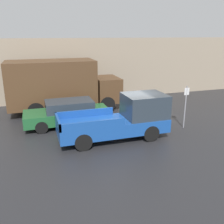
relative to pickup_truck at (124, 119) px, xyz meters
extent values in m
plane|color=#232326|center=(0.57, 0.97, -1.02)|extent=(60.00, 60.00, 0.00)
cube|color=gray|center=(0.57, 8.24, 1.39)|extent=(28.00, 0.15, 4.83)
cube|color=#194799|center=(-0.57, 0.00, -0.33)|extent=(5.50, 1.92, 0.66)
cube|color=#28333D|center=(1.13, 0.00, 0.59)|extent=(2.09, 1.81, 1.18)
cube|color=#194799|center=(-1.81, 0.91, 0.19)|extent=(3.02, 0.10, 0.36)
cube|color=#194799|center=(-1.81, -0.91, 0.19)|extent=(3.02, 0.10, 0.36)
cube|color=#194799|center=(-3.27, 0.00, 0.19)|extent=(0.10, 1.92, 0.36)
cylinder|color=black|center=(1.13, 0.85, -0.61)|extent=(0.82, 0.26, 0.82)
cylinder|color=black|center=(1.13, -0.85, -0.61)|extent=(0.82, 0.26, 0.82)
cylinder|color=black|center=(-2.28, 0.85, -0.61)|extent=(0.82, 0.26, 0.82)
cylinder|color=black|center=(-2.28, -0.85, -0.61)|extent=(0.82, 0.26, 0.82)
cube|color=#1E592D|center=(-2.48, 2.69, -0.43)|extent=(4.85, 1.87, 0.62)
cube|color=#28333D|center=(-2.34, 2.69, 0.17)|extent=(2.67, 1.64, 0.57)
cylinder|color=black|center=(-0.98, 3.53, -0.68)|extent=(0.68, 0.22, 0.68)
cylinder|color=black|center=(-0.98, 1.86, -0.68)|extent=(0.68, 0.22, 0.68)
cylinder|color=black|center=(-3.99, 3.53, -0.68)|extent=(0.68, 0.22, 0.68)
cylinder|color=black|center=(-3.99, 1.86, -0.68)|extent=(0.68, 0.22, 0.68)
cube|color=#4C331E|center=(0.82, 5.74, 0.31)|extent=(1.65, 2.45, 1.68)
cube|color=#4C331E|center=(-3.01, 5.74, 0.95)|extent=(5.71, 2.58, 2.97)
cylinder|color=black|center=(0.52, 6.89, -0.51)|extent=(1.04, 0.30, 1.04)
cylinder|color=black|center=(0.52, 4.58, -0.51)|extent=(1.04, 0.30, 1.04)
cylinder|color=black|center=(-4.18, 6.89, -0.51)|extent=(1.04, 0.30, 1.04)
cylinder|color=black|center=(-4.18, 4.58, -0.51)|extent=(1.04, 0.30, 1.04)
cylinder|color=gray|center=(3.75, 0.26, 0.19)|extent=(0.07, 0.07, 2.42)
cube|color=silver|center=(3.75, 0.24, 1.10)|extent=(0.30, 0.02, 0.40)
camera|label=1|loc=(-4.24, -11.18, 4.09)|focal=40.00mm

